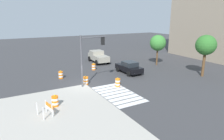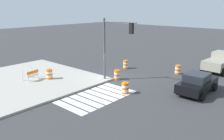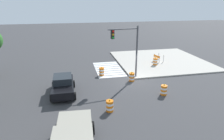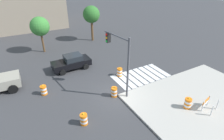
{
  "view_description": "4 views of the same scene",
  "coord_description": "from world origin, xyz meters",
  "views": [
    {
      "loc": [
        19.6,
        -7.67,
        7.37
      ],
      "look_at": [
        1.27,
        2.68,
        1.73
      ],
      "focal_mm": 31.42,
      "sensor_mm": 36.0,
      "label": 1
    },
    {
      "loc": [
        15.44,
        13.42,
        6.58
      ],
      "look_at": [
        2.19,
        1.71,
        1.72
      ],
      "focal_mm": 36.91,
      "sensor_mm": 36.0,
      "label": 2
    },
    {
      "loc": [
        -18.75,
        6.13,
        7.98
      ],
      "look_at": [
        0.65,
        2.06,
        1.05
      ],
      "focal_mm": 31.69,
      "sensor_mm": 36.0,
      "label": 3
    },
    {
      "loc": [
        -7.26,
        -11.69,
        10.36
      ],
      "look_at": [
        0.4,
        1.74,
        1.75
      ],
      "focal_mm": 29.93,
      "sensor_mm": 36.0,
      "label": 4
    }
  ],
  "objects": [
    {
      "name": "sports_car",
      "position": [
        -1.82,
        7.1,
        0.81
      ],
      "size": [
        4.31,
        2.16,
        1.63
      ],
      "color": "black",
      "rests_on": "ground"
    },
    {
      "name": "traffic_barrel_median_near",
      "position": [
        2.05,
        2.96,
        0.45
      ],
      "size": [
        0.56,
        0.56,
        1.02
      ],
      "color": "orange",
      "rests_on": "ground"
    },
    {
      "name": "crosswalk_stripes",
      "position": [
        4.0,
        1.8,
        0.01
      ],
      "size": [
        5.85,
        3.2,
        0.02
      ],
      "color": "silver",
      "rests_on": "ground"
    },
    {
      "name": "traffic_barrel_on_sidewalk",
      "position": [
        4.03,
        -4.37,
        0.6
      ],
      "size": [
        0.56,
        0.56,
        1.02
      ],
      "color": "orange",
      "rests_on": "sidewalk_corner"
    },
    {
      "name": "traffic_barrel_median_far",
      "position": [
        -0.28,
        0.14,
        0.45
      ],
      "size": [
        0.56,
        0.56,
        1.02
      ],
      "color": "orange",
      "rests_on": "ground"
    },
    {
      "name": "traffic_barrel_near_corner",
      "position": [
        -5.75,
        3.58,
        0.45
      ],
      "size": [
        0.56,
        0.56,
        1.02
      ],
      "color": "orange",
      "rests_on": "ground"
    },
    {
      "name": "ground_plane",
      "position": [
        0.0,
        0.0,
        0.0
      ],
      "size": [
        120.0,
        120.0,
        0.0
      ],
      "primitive_type": "plane",
      "color": "#38383A"
    },
    {
      "name": "traffic_barrel_crosswalk_end",
      "position": [
        -3.97,
        -1.72,
        0.45
      ],
      "size": [
        0.56,
        0.56,
        1.02
      ],
      "color": "orange",
      "rests_on": "ground"
    },
    {
      "name": "construction_barricade",
      "position": [
        5.31,
        -5.26,
        0.72
      ],
      "size": [
        1.38,
        1.04,
        1.0
      ],
      "color": "silver",
      "rests_on": "sidewalk_corner"
    },
    {
      "name": "traffic_light_pole",
      "position": [
        0.43,
        0.53,
        3.91
      ],
      "size": [
        0.75,
        3.27,
        5.5
      ],
      "color": "#4C4C51",
      "rests_on": "sidewalk_corner"
    },
    {
      "name": "sidewalk_corner",
      "position": [
        6.0,
        -6.0,
        0.07
      ],
      "size": [
        12.0,
        12.0,
        0.15
      ],
      "primitive_type": "cube",
      "color": "#ADA89E",
      "rests_on": "ground"
    }
  ]
}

